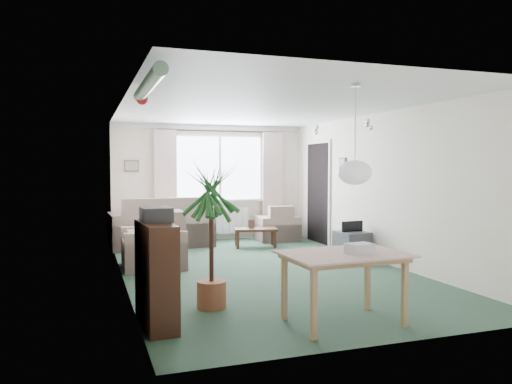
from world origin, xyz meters
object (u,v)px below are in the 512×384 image
object	(u,v)px
armchair_left	(153,239)
pet_bed	(357,259)
armchair_corner	(277,223)
coffee_table	(255,238)
sofa	(161,221)
houseplant	(211,235)
dining_table	(343,289)
tv_cube	(352,245)
bookshelf	(156,275)

from	to	relation	value
armchair_left	pet_bed	world-z (taller)	armchair_left
armchair_corner	pet_bed	bearing A→B (deg)	102.46
coffee_table	pet_bed	world-z (taller)	coffee_table
sofa	houseplant	size ratio (longest dim) A/B	1.20
houseplant	dining_table	xyz separation A→B (m)	(1.10, -0.93, -0.46)
tv_cube	pet_bed	world-z (taller)	tv_cube
coffee_table	houseplant	bearing A→B (deg)	-115.51
dining_table	pet_bed	bearing A→B (deg)	57.04
houseplant	armchair_corner	bearing A→B (deg)	60.52
armchair_left	houseplant	size ratio (longest dim) A/B	0.60
dining_table	bookshelf	bearing A→B (deg)	163.90
armchair_corner	dining_table	size ratio (longest dim) A/B	0.76
sofa	tv_cube	bearing A→B (deg)	136.49
bookshelf	dining_table	xyz separation A→B (m)	(1.75, -0.51, -0.16)
armchair_corner	sofa	bearing A→B (deg)	4.21
houseplant	pet_bed	world-z (taller)	houseplant
sofa	armchair_left	distance (m)	2.01
sofa	houseplant	bearing A→B (deg)	86.07
bookshelf	sofa	bearing A→B (deg)	77.56
armchair_corner	armchair_left	distance (m)	3.40
armchair_corner	dining_table	world-z (taller)	armchair_corner
coffee_table	dining_table	xyz separation A→B (m)	(-0.68, -4.66, 0.16)
sofa	bookshelf	size ratio (longest dim) A/B	1.90
armchair_left	tv_cube	bearing A→B (deg)	82.94
armchair_corner	armchair_left	world-z (taller)	armchair_left
armchair_left	coffee_table	world-z (taller)	armchair_left
sofa	pet_bed	distance (m)	3.86
armchair_left	tv_cube	world-z (taller)	armchair_left
bookshelf	pet_bed	bearing A→B (deg)	28.18
armchair_corner	armchair_left	xyz separation A→B (m)	(-2.80, -1.94, 0.06)
armchair_left	dining_table	distance (m)	3.67
armchair_left	dining_table	size ratio (longest dim) A/B	0.88
pet_bed	bookshelf	bearing A→B (deg)	-148.06
armchair_corner	houseplant	world-z (taller)	houseplant
bookshelf	armchair_corner	bearing A→B (deg)	53.20
bookshelf	dining_table	bearing A→B (deg)	-19.86
sofa	pet_bed	world-z (taller)	sofa
armchair_corner	dining_table	distance (m)	5.50
dining_table	pet_bed	world-z (taller)	dining_table
bookshelf	houseplant	bearing A→B (deg)	29.50
pet_bed	coffee_table	bearing A→B (deg)	118.10
bookshelf	pet_bed	xyz separation A→B (m)	(3.49, 2.18, -0.45)
coffee_table	houseplant	size ratio (longest dim) A/B	0.50
armchair_left	dining_table	world-z (taller)	armchair_left
coffee_table	pet_bed	xyz separation A→B (m)	(1.06, -1.98, -0.12)
dining_table	armchair_corner	bearing A→B (deg)	75.44
armchair_corner	coffee_table	bearing A→B (deg)	48.13
bookshelf	houseplant	distance (m)	0.84
pet_bed	armchair_corner	bearing A→B (deg)	97.65
tv_cube	sofa	bearing A→B (deg)	134.76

